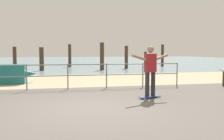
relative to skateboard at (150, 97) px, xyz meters
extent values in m
cube|color=#605B56|center=(-2.17, -2.06, -0.07)|extent=(24.00, 10.00, 0.04)
cube|color=tan|center=(-2.17, 5.94, -0.07)|extent=(24.00, 6.00, 0.04)
cube|color=#75939E|center=(-2.17, 33.94, -0.07)|extent=(72.00, 50.00, 0.04)
cylinder|color=slate|center=(-4.18, 2.54, 0.46)|extent=(0.05, 0.05, 1.05)
cylinder|color=slate|center=(-2.58, 2.54, 0.46)|extent=(0.05, 0.05, 1.05)
cylinder|color=slate|center=(-0.98, 2.54, 0.46)|extent=(0.05, 0.05, 1.05)
cylinder|color=slate|center=(0.62, 2.54, 0.46)|extent=(0.05, 0.05, 1.05)
cylinder|color=slate|center=(2.21, 2.54, 0.46)|extent=(0.05, 0.05, 1.05)
cylinder|color=slate|center=(-3.38, 2.54, 0.95)|extent=(11.18, 0.04, 0.04)
cylinder|color=slate|center=(-3.38, 2.54, 0.51)|extent=(11.18, 0.04, 0.04)
cone|color=#19666B|center=(-4.57, 5.21, 0.38)|extent=(1.16, 0.85, 0.77)
cube|color=#334C8C|center=(0.00, 0.00, 0.00)|extent=(0.82, 0.43, 0.02)
cylinder|color=silver|center=(-0.24, -0.16, -0.04)|extent=(0.07, 0.05, 0.06)
cylinder|color=silver|center=(-0.29, -0.01, -0.04)|extent=(0.07, 0.05, 0.06)
cylinder|color=silver|center=(0.29, 0.01, -0.04)|extent=(0.07, 0.05, 0.06)
cylinder|color=silver|center=(0.24, 0.16, -0.04)|extent=(0.07, 0.05, 0.06)
cylinder|color=#26262B|center=(-0.11, -0.04, 0.42)|extent=(0.14, 0.14, 0.80)
cylinder|color=#26262B|center=(0.11, 0.04, 0.42)|extent=(0.14, 0.14, 0.80)
cube|color=maroon|center=(0.00, 0.00, 1.12)|extent=(0.40, 0.30, 0.60)
sphere|color=#9E755B|center=(0.00, 0.00, 1.56)|extent=(0.22, 0.22, 0.22)
cylinder|color=#9E755B|center=(-0.42, -0.13, 1.30)|extent=(0.56, 0.25, 0.23)
cylinder|color=#9E755B|center=(0.42, 0.13, 1.30)|extent=(0.56, 0.25, 0.23)
sphere|color=white|center=(4.06, 2.08, 0.71)|extent=(0.09, 0.09, 0.09)
cone|color=gold|center=(4.01, 2.10, 0.71)|extent=(0.06, 0.04, 0.02)
cylinder|color=#422D1E|center=(-6.66, 15.35, 0.91)|extent=(0.32, 0.32, 1.95)
cylinder|color=#422D1E|center=(-4.26, 12.93, 0.87)|extent=(0.35, 0.35, 1.87)
cylinder|color=#422D1E|center=(-1.86, 17.41, 1.05)|extent=(0.30, 0.30, 2.24)
cylinder|color=#422D1E|center=(0.55, 12.58, 1.07)|extent=(0.34, 0.34, 2.27)
cylinder|color=#422D1E|center=(2.95, 13.83, 0.95)|extent=(0.30, 0.30, 2.03)
cylinder|color=#422D1E|center=(5.35, 15.60, 0.69)|extent=(0.24, 0.24, 1.52)
cylinder|color=#422D1E|center=(7.75, 17.04, 1.06)|extent=(0.29, 0.29, 2.26)
camera|label=1|loc=(-2.93, -7.77, 1.50)|focal=40.40mm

